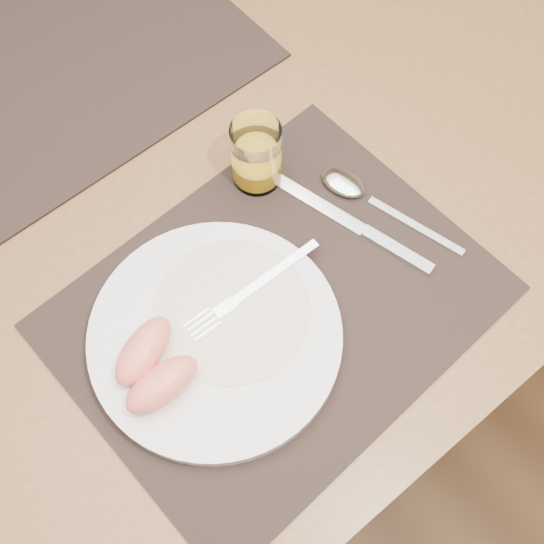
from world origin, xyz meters
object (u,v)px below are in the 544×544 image
(table, at_px, (167,215))
(placemat_near, at_px, (276,307))
(spoon, at_px, (354,189))
(juice_glass, at_px, (256,157))
(plate, at_px, (215,336))
(fork, at_px, (243,295))
(knife, at_px, (363,230))
(placemat_far, at_px, (77,62))

(table, bearing_deg, placemat_near, -88.48)
(placemat_near, height_order, spoon, spoon)
(spoon, xyz_separation_m, juice_glass, (-0.08, 0.09, 0.03))
(plate, xyz_separation_m, fork, (0.05, 0.01, 0.01))
(knife, bearing_deg, placemat_far, 105.76)
(knife, bearing_deg, table, 124.32)
(placemat_near, xyz_separation_m, knife, (0.14, 0.01, 0.00))
(knife, distance_m, spoon, 0.06)
(placemat_near, height_order, knife, knife)
(placemat_far, xyz_separation_m, fork, (-0.04, -0.41, 0.02))
(table, distance_m, plate, 0.24)
(fork, bearing_deg, knife, -5.81)
(placemat_far, relative_size, spoon, 2.37)
(plate, height_order, knife, plate)
(placemat_near, relative_size, fork, 2.58)
(plate, bearing_deg, placemat_far, 78.13)
(knife, relative_size, spoon, 1.14)
(placemat_far, distance_m, juice_glass, 0.31)
(placemat_near, distance_m, plate, 0.08)
(table, relative_size, knife, 6.48)
(placemat_far, xyz_separation_m, spoon, (0.15, -0.38, 0.01))
(placemat_near, distance_m, juice_glass, 0.18)
(table, distance_m, fork, 0.22)
(table, height_order, juice_glass, juice_glass)
(fork, xyz_separation_m, knife, (0.16, -0.02, -0.02))
(table, bearing_deg, juice_glass, -37.61)
(spoon, height_order, juice_glass, juice_glass)
(table, distance_m, knife, 0.27)
(fork, bearing_deg, spoon, 9.30)
(spoon, bearing_deg, table, 136.49)
(placemat_near, xyz_separation_m, plate, (-0.07, 0.01, 0.01))
(table, bearing_deg, spoon, -43.51)
(plate, relative_size, fork, 1.55)
(placemat_near, relative_size, spoon, 2.37)
(placemat_near, height_order, plate, plate)
(fork, relative_size, juice_glass, 1.96)
(placemat_near, distance_m, knife, 0.14)
(juice_glass, bearing_deg, spoon, -49.58)
(table, distance_m, placemat_far, 0.24)
(plate, height_order, fork, fork)
(fork, relative_size, knife, 0.81)
(placemat_far, height_order, spoon, spoon)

